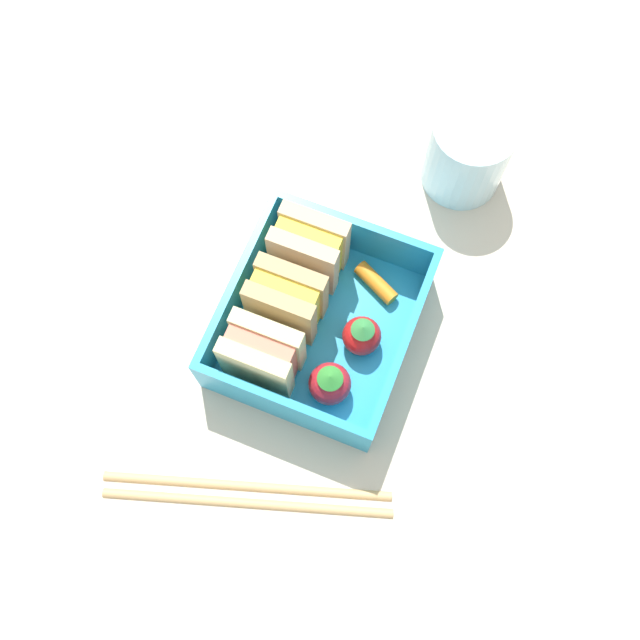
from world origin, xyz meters
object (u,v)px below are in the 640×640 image
object	(u,v)px
sandwich_center	(309,249)
sandwich_center_left	(286,300)
carrot_stick_far_left	(376,283)
chopstick_pair	(246,494)
drinking_glass	(468,153)
strawberry_far_left	(363,331)
strawberry_left	(330,383)
sandwich_left	(262,354)

from	to	relation	value
sandwich_center	sandwich_center_left	bearing A→B (deg)	180.00
sandwich_center	carrot_stick_far_left	distance (cm)	6.10
chopstick_pair	drinking_glass	distance (cm)	32.14
strawberry_far_left	sandwich_center_left	bearing A→B (deg)	93.18
strawberry_left	strawberry_far_left	world-z (taller)	strawberry_left
chopstick_pair	drinking_glass	size ratio (longest dim) A/B	2.94
strawberry_left	strawberry_far_left	bearing A→B (deg)	-10.39
sandwich_center_left	strawberry_left	distance (cm)	6.97
carrot_stick_far_left	drinking_glass	xyz separation A→B (cm)	(12.72, -3.09, 1.75)
chopstick_pair	carrot_stick_far_left	bearing A→B (deg)	-9.69
strawberry_far_left	carrot_stick_far_left	distance (cm)	4.60
strawberry_far_left	strawberry_left	bearing A→B (deg)	169.61
sandwich_left	drinking_glass	world-z (taller)	sandwich_left
carrot_stick_far_left	chopstick_pair	size ratio (longest dim) A/B	0.18
sandwich_left	strawberry_far_left	size ratio (longest dim) A/B	1.73
sandwich_center	strawberry_far_left	size ratio (longest dim) A/B	1.73
sandwich_center	strawberry_far_left	xyz separation A→B (cm)	(-4.17, -6.10, -1.50)
sandwich_center	strawberry_left	world-z (taller)	sandwich_center
sandwich_left	strawberry_far_left	distance (cm)	7.94
sandwich_center_left	strawberry_far_left	distance (cm)	6.29
strawberry_far_left	carrot_stick_far_left	world-z (taller)	strawberry_far_left
strawberry_far_left	drinking_glass	distance (cm)	17.38
sandwich_left	carrot_stick_far_left	size ratio (longest dim) A/B	1.62
sandwich_center_left	strawberry_far_left	bearing A→B (deg)	-86.82
carrot_stick_far_left	chopstick_pair	world-z (taller)	carrot_stick_far_left
sandwich_center_left	strawberry_left	bearing A→B (deg)	-129.92
carrot_stick_far_left	drinking_glass	distance (cm)	13.20
strawberry_left	chopstick_pair	xyz separation A→B (cm)	(-9.46, 2.86, -2.57)
sandwich_center_left	chopstick_pair	xyz separation A→B (cm)	(-13.84, -2.37, -3.96)
sandwich_center	carrot_stick_far_left	bearing A→B (deg)	-87.01
sandwich_center_left	strawberry_left	xyz separation A→B (cm)	(-4.38, -5.24, -1.40)
sandwich_center_left	drinking_glass	bearing A→B (deg)	-26.26
sandwich_center_left	strawberry_far_left	size ratio (longest dim) A/B	1.73
strawberry_left	carrot_stick_far_left	world-z (taller)	strawberry_left
sandwich_center	drinking_glass	size ratio (longest dim) A/B	0.87
strawberry_far_left	sandwich_left	bearing A→B (deg)	128.45
carrot_stick_far_left	chopstick_pair	distance (cm)	18.96
strawberry_far_left	drinking_glass	xyz separation A→B (cm)	(17.18, -2.54, 0.75)
strawberry_left	carrot_stick_far_left	bearing A→B (deg)	-1.99
sandwich_center	carrot_stick_far_left	size ratio (longest dim) A/B	1.62
sandwich_left	sandwich_center	distance (cm)	9.01
chopstick_pair	drinking_glass	xyz separation A→B (cm)	(31.36, -6.27, 3.22)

